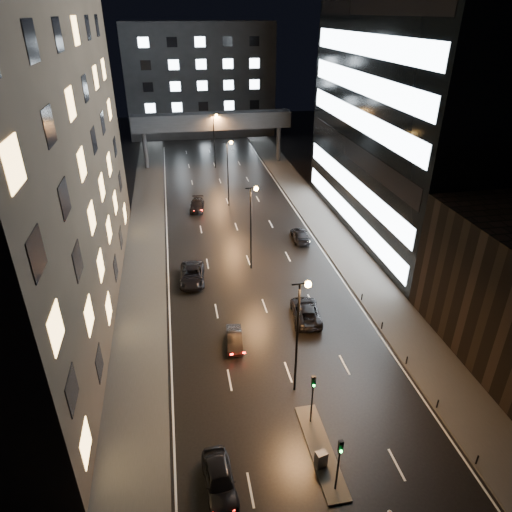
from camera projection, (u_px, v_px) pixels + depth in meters
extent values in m
plane|color=black|center=(236.00, 227.00, 64.49)|extent=(160.00, 160.00, 0.00)
cube|color=#383533|center=(145.00, 250.00, 58.10)|extent=(5.00, 110.00, 0.15)
cube|color=#383533|center=(332.00, 234.00, 62.15)|extent=(5.00, 110.00, 0.15)
cube|color=black|center=(444.00, 53.00, 54.39)|extent=(20.00, 36.00, 45.00)
cube|color=#333335|center=(200.00, 79.00, 108.74)|extent=(34.00, 14.00, 25.00)
cube|color=#333335|center=(212.00, 121.00, 86.41)|extent=(30.00, 3.00, 3.00)
cylinder|color=#333335|center=(145.00, 150.00, 86.68)|extent=(0.80, 0.80, 7.00)
cylinder|color=#333335|center=(278.00, 144.00, 90.88)|extent=(0.80, 0.80, 7.00)
cube|color=#383533|center=(321.00, 450.00, 31.62)|extent=(1.60, 8.00, 0.15)
cylinder|color=black|center=(312.00, 404.00, 32.92)|extent=(0.12, 0.12, 3.50)
cube|color=black|center=(314.00, 381.00, 31.87)|extent=(0.28, 0.22, 0.90)
sphere|color=#0CFF33|center=(314.00, 386.00, 31.88)|extent=(0.18, 0.18, 0.18)
cylinder|color=black|center=(338.00, 470.00, 28.16)|extent=(0.12, 0.12, 3.50)
cube|color=black|center=(341.00, 446.00, 27.11)|extent=(0.28, 0.22, 0.90)
sphere|color=#0CFF33|center=(341.00, 451.00, 27.13)|extent=(0.18, 0.18, 0.18)
cylinder|color=black|center=(477.00, 461.00, 30.45)|extent=(0.12, 0.12, 0.90)
cylinder|color=black|center=(437.00, 405.00, 34.77)|extent=(0.12, 0.12, 0.90)
cylinder|color=black|center=(407.00, 361.00, 39.10)|extent=(0.12, 0.12, 0.90)
cylinder|color=black|center=(382.00, 326.00, 43.43)|extent=(0.12, 0.12, 0.90)
cylinder|color=black|center=(362.00, 297.00, 47.75)|extent=(0.12, 0.12, 0.90)
cylinder|color=black|center=(297.00, 340.00, 34.43)|extent=(0.18, 0.18, 10.00)
cylinder|color=black|center=(300.00, 284.00, 32.05)|extent=(1.20, 0.12, 0.12)
sphere|color=#FF9E38|center=(308.00, 284.00, 32.20)|extent=(0.50, 0.50, 0.50)
cylinder|color=black|center=(251.00, 230.00, 51.73)|extent=(0.18, 0.18, 10.00)
cylinder|color=black|center=(251.00, 188.00, 49.36)|extent=(1.20, 0.12, 0.12)
sphere|color=#FF9E38|center=(256.00, 189.00, 49.50)|extent=(0.50, 0.50, 0.50)
cylinder|color=black|center=(228.00, 175.00, 69.04)|extent=(0.18, 0.18, 10.00)
cylinder|color=black|center=(227.00, 142.00, 66.66)|extent=(1.20, 0.12, 0.12)
sphere|color=#FF9E38|center=(231.00, 143.00, 66.81)|extent=(0.50, 0.50, 0.50)
cylinder|color=black|center=(214.00, 142.00, 86.34)|extent=(0.18, 0.18, 10.00)
cylinder|color=black|center=(213.00, 115.00, 83.97)|extent=(1.20, 0.12, 0.12)
sphere|color=#FF9E38|center=(216.00, 115.00, 84.11)|extent=(0.50, 0.50, 0.50)
imported|color=black|center=(219.00, 479.00, 28.85)|extent=(2.20, 4.80, 1.60)
imported|color=black|center=(234.00, 339.00, 41.39)|extent=(1.73, 4.04, 1.29)
imported|color=black|center=(192.00, 275.00, 51.16)|extent=(3.16, 6.03, 1.62)
imported|color=black|center=(197.00, 205.00, 69.64)|extent=(2.71, 5.24, 1.45)
imported|color=black|center=(306.00, 311.00, 44.97)|extent=(3.33, 5.97, 1.58)
imported|color=black|center=(300.00, 235.00, 60.39)|extent=(2.43, 5.14, 1.45)
cube|color=#4D4C4F|center=(321.00, 459.00, 30.20)|extent=(0.84, 0.68, 1.22)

